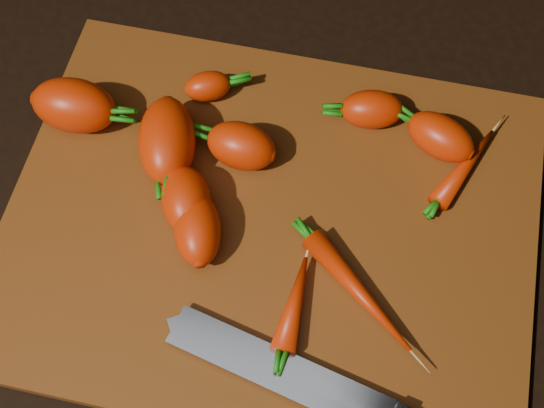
# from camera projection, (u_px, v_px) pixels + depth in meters

# --- Properties ---
(ground) EXTENTS (2.00, 2.00, 0.01)m
(ground) POSITION_uv_depth(u_px,v_px,m) (270.00, 230.00, 0.73)
(ground) COLOR black
(cutting_board) EXTENTS (0.50, 0.40, 0.01)m
(cutting_board) POSITION_uv_depth(u_px,v_px,m) (270.00, 225.00, 0.72)
(cutting_board) COLOR #592A08
(cutting_board) RESTS_ON ground
(carrot_0) EXTENTS (0.09, 0.05, 0.05)m
(carrot_0) POSITION_uv_depth(u_px,v_px,m) (74.00, 105.00, 0.75)
(carrot_0) COLOR red
(carrot_0) RESTS_ON cutting_board
(carrot_1) EXTENTS (0.07, 0.05, 0.05)m
(carrot_1) POSITION_uv_depth(u_px,v_px,m) (241.00, 146.00, 0.73)
(carrot_1) COLOR red
(carrot_1) RESTS_ON cutting_board
(carrot_2) EXTENTS (0.08, 0.11, 0.06)m
(carrot_2) POSITION_uv_depth(u_px,v_px,m) (167.00, 141.00, 0.73)
(carrot_2) COLOR red
(carrot_2) RESTS_ON cutting_board
(carrot_3) EXTENTS (0.06, 0.08, 0.04)m
(carrot_3) POSITION_uv_depth(u_px,v_px,m) (197.00, 229.00, 0.69)
(carrot_3) COLOR red
(carrot_3) RESTS_ON cutting_board
(carrot_4) EXTENTS (0.07, 0.05, 0.04)m
(carrot_4) POSITION_uv_depth(u_px,v_px,m) (372.00, 109.00, 0.75)
(carrot_4) COLOR red
(carrot_4) RESTS_ON cutting_board
(carrot_5) EXTENTS (0.06, 0.05, 0.03)m
(carrot_5) POSITION_uv_depth(u_px,v_px,m) (208.00, 86.00, 0.77)
(carrot_5) COLOR red
(carrot_5) RESTS_ON cutting_board
(carrot_6) EXTENTS (0.08, 0.07, 0.04)m
(carrot_6) POSITION_uv_depth(u_px,v_px,m) (441.00, 137.00, 0.74)
(carrot_6) COLOR red
(carrot_6) RESTS_ON cutting_board
(carrot_7) EXTENTS (0.06, 0.10, 0.02)m
(carrot_7) POSITION_uv_depth(u_px,v_px,m) (466.00, 166.00, 0.73)
(carrot_7) COLOR red
(carrot_7) RESTS_ON cutting_board
(carrot_8) EXTENTS (0.12, 0.10, 0.02)m
(carrot_8) POSITION_uv_depth(u_px,v_px,m) (359.00, 292.00, 0.67)
(carrot_8) COLOR red
(carrot_8) RESTS_ON cutting_board
(carrot_9) EXTENTS (0.03, 0.09, 0.02)m
(carrot_9) POSITION_uv_depth(u_px,v_px,m) (295.00, 303.00, 0.67)
(carrot_9) COLOR red
(carrot_9) RESTS_ON cutting_board
(carrot_10) EXTENTS (0.07, 0.08, 0.05)m
(carrot_10) POSITION_uv_depth(u_px,v_px,m) (186.00, 200.00, 0.70)
(carrot_10) COLOR red
(carrot_10) RESTS_ON cutting_board
(knife) EXTENTS (0.33, 0.10, 0.02)m
(knife) POSITION_uv_depth(u_px,v_px,m) (301.00, 381.00, 0.64)
(knife) COLOR gray
(knife) RESTS_ON cutting_board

